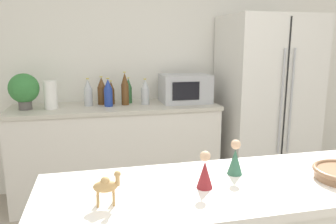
# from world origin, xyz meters

# --- Properties ---
(wall_back) EXTENTS (8.00, 0.06, 2.55)m
(wall_back) POSITION_xyz_m (0.00, 2.73, 1.27)
(wall_back) COLOR white
(wall_back) RESTS_ON ground_plane
(back_counter) EXTENTS (1.96, 0.63, 0.93)m
(back_counter) POSITION_xyz_m (-0.44, 2.40, 0.47)
(back_counter) COLOR silver
(back_counter) RESTS_ON ground_plane
(refrigerator) EXTENTS (0.88, 0.75, 1.79)m
(refrigerator) POSITION_xyz_m (1.09, 2.32, 0.89)
(refrigerator) COLOR silver
(refrigerator) RESTS_ON ground_plane
(potted_plant) EXTENTS (0.26, 0.26, 0.32)m
(potted_plant) POSITION_xyz_m (-1.25, 2.37, 1.12)
(potted_plant) COLOR #595451
(potted_plant) RESTS_ON back_counter
(paper_towel_roll) EXTENTS (0.12, 0.12, 0.26)m
(paper_towel_roll) POSITION_xyz_m (-1.02, 2.35, 1.06)
(paper_towel_roll) COLOR white
(paper_towel_roll) RESTS_ON back_counter
(microwave) EXTENTS (0.48, 0.37, 0.28)m
(microwave) POSITION_xyz_m (0.25, 2.42, 1.07)
(microwave) COLOR #B2B5BA
(microwave) RESTS_ON back_counter
(back_bottle_0) EXTENTS (0.08, 0.08, 0.27)m
(back_bottle_0) POSITION_xyz_m (-0.51, 2.37, 1.06)
(back_bottle_0) COLOR navy
(back_bottle_0) RESTS_ON back_counter
(back_bottle_1) EXTENTS (0.08, 0.08, 0.25)m
(back_bottle_1) POSITION_xyz_m (-0.16, 2.39, 1.05)
(back_bottle_1) COLOR #B2B7BC
(back_bottle_1) RESTS_ON back_counter
(back_bottle_2) EXTENTS (0.06, 0.06, 0.25)m
(back_bottle_2) POSITION_xyz_m (-0.31, 2.50, 1.06)
(back_bottle_2) COLOR #2D6033
(back_bottle_2) RESTS_ON back_counter
(back_bottle_3) EXTENTS (0.08, 0.08, 0.27)m
(back_bottle_3) POSITION_xyz_m (-0.57, 2.49, 1.06)
(back_bottle_3) COLOR brown
(back_bottle_3) RESTS_ON back_counter
(back_bottle_4) EXTENTS (0.08, 0.08, 0.26)m
(back_bottle_4) POSITION_xyz_m (-0.70, 2.43, 1.06)
(back_bottle_4) COLOR #B2B7BC
(back_bottle_4) RESTS_ON back_counter
(back_bottle_5) EXTENTS (0.06, 0.06, 0.23)m
(back_bottle_5) POSITION_xyz_m (-0.48, 2.47, 1.04)
(back_bottle_5) COLOR brown
(back_bottle_5) RESTS_ON back_counter
(back_bottle_6) EXTENTS (0.07, 0.07, 0.32)m
(back_bottle_6) POSITION_xyz_m (-0.35, 2.41, 1.09)
(back_bottle_6) COLOR brown
(back_bottle_6) RESTS_ON back_counter
(camel_figurine) EXTENTS (0.10, 0.05, 0.13)m
(camel_figurine) POSITION_xyz_m (-0.62, 0.41, 1.01)
(camel_figurine) COLOR tan
(camel_figurine) RESTS_ON bar_counter
(wise_man_figurine_blue) EXTENTS (0.07, 0.07, 0.16)m
(wise_man_figurine_blue) POSITION_xyz_m (-0.04, 0.57, 1.00)
(wise_man_figurine_blue) COLOR #33664C
(wise_man_figurine_blue) RESTS_ON bar_counter
(wise_man_figurine_crimson) EXTENTS (0.07, 0.07, 0.16)m
(wise_man_figurine_crimson) POSITION_xyz_m (-0.22, 0.46, 1.00)
(wise_man_figurine_crimson) COLOR maroon
(wise_man_figurine_crimson) RESTS_ON bar_counter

